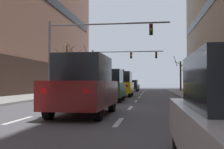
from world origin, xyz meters
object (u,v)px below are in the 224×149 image
at_px(car_driving_2, 84,86).
at_px(car_driving_3, 110,86).
at_px(car_driving_5, 104,86).
at_px(traffic_signal_0, 87,42).
at_px(street_tree_2, 81,70).
at_px(street_tree_0, 67,67).
at_px(car_driving_1, 132,86).
at_px(taxi_driving_4, 122,84).
at_px(taxi_driving_0, 87,84).
at_px(street_tree_1, 181,74).
at_px(traffic_signal_1, 119,60).

distance_m(car_driving_2, car_driving_3, 7.90).
relative_size(car_driving_2, car_driving_5, 1.07).
relative_size(traffic_signal_0, street_tree_2, 1.59).
distance_m(street_tree_0, street_tree_2, 6.21).
relative_size(car_driving_1, taxi_driving_4, 0.94).
distance_m(car_driving_3, taxi_driving_4, 6.43).
height_order(taxi_driving_0, street_tree_1, street_tree_1).
height_order(taxi_driving_0, car_driving_1, taxi_driving_0).
bearing_deg(car_driving_1, street_tree_2, -157.09).
height_order(car_driving_5, street_tree_2, street_tree_2).
xyz_separation_m(street_tree_1, street_tree_2, (-13.08, -2.39, 0.52)).
bearing_deg(street_tree_1, car_driving_3, -107.87).
height_order(car_driving_2, taxi_driving_4, taxi_driving_4).
bearing_deg(car_driving_2, traffic_signal_1, 93.88).
bearing_deg(car_driving_5, taxi_driving_4, -72.10).
distance_m(traffic_signal_0, street_tree_0, 9.71).
bearing_deg(car_driving_1, taxi_driving_0, -104.80).
relative_size(car_driving_5, traffic_signal_0, 0.46).
bearing_deg(street_tree_1, traffic_signal_0, -117.25).
bearing_deg(car_driving_5, car_driving_3, -79.08).
bearing_deg(car_driving_2, car_driving_3, 91.37).
distance_m(taxi_driving_0, traffic_signal_0, 5.86).
distance_m(car_driving_3, traffic_signal_0, 5.18).
bearing_deg(traffic_signal_1, street_tree_1, 2.77).
relative_size(car_driving_3, street_tree_2, 0.72).
xyz_separation_m(car_driving_1, taxi_driving_4, (0.04, -14.39, 0.32)).
xyz_separation_m(taxi_driving_0, car_driving_1, (3.41, 12.90, -0.29)).
relative_size(car_driving_3, taxi_driving_4, 0.95).
distance_m(traffic_signal_1, street_tree_0, 9.60).
height_order(car_driving_1, car_driving_2, car_driving_2).
distance_m(car_driving_1, traffic_signal_0, 18.13).
xyz_separation_m(taxi_driving_4, street_tree_1, (6.47, 14.00, 1.24)).
xyz_separation_m(car_driving_2, street_tree_0, (-6.71, 19.73, 1.86)).
bearing_deg(taxi_driving_4, street_tree_1, 65.19).
distance_m(car_driving_1, traffic_signal_1, 4.02).
xyz_separation_m(taxi_driving_0, street_tree_2, (-3.16, 10.13, 1.79)).
height_order(car_driving_5, traffic_signal_1, traffic_signal_1).
height_order(taxi_driving_0, traffic_signal_0, traffic_signal_0).
xyz_separation_m(taxi_driving_0, traffic_signal_1, (1.63, 12.12, 3.22)).
xyz_separation_m(traffic_signal_0, street_tree_2, (-4.21, 14.83, -1.55)).
height_order(car_driving_1, street_tree_1, street_tree_1).
bearing_deg(car_driving_5, car_driving_2, -82.09).
relative_size(traffic_signal_0, street_tree_1, 2.01).
distance_m(car_driving_2, street_tree_1, 29.07).
distance_m(street_tree_0, street_tree_1, 15.69).
relative_size(taxi_driving_0, traffic_signal_0, 0.47).
bearing_deg(car_driving_1, taxi_driving_4, -89.82).
bearing_deg(taxi_driving_4, traffic_signal_0, -126.68).
bearing_deg(taxi_driving_0, car_driving_5, 89.37).
relative_size(street_tree_1, street_tree_2, 0.79).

